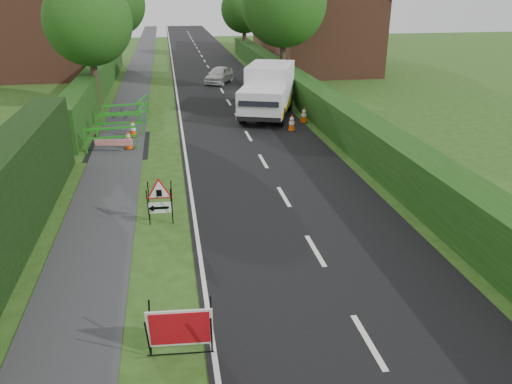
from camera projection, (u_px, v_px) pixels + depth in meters
ground at (220, 282)px, 11.12m from camera, size 120.00×120.00×0.00m
road_surface at (205, 63)px, 43.39m from camera, size 6.00×90.00×0.02m
footpath at (141, 64)px, 42.51m from camera, size 2.00×90.00×0.02m
hedge_west_far at (100, 95)px, 30.35m from camera, size 1.00×24.00×1.80m
hedge_east at (309, 110)px, 26.73m from camera, size 1.20×50.00×1.50m
house_west at (35, 35)px, 35.73m from camera, size 7.50×7.40×7.88m
house_east_a at (325, 33)px, 37.27m from camera, size 7.50×7.40×7.88m
house_east_b at (293, 21)px, 50.18m from camera, size 7.50×7.40×7.88m
tree_nw at (88, 22)px, 25.07m from camera, size 4.40×4.40×6.70m
tree_ne at (284, 3)px, 30.21m from camera, size 5.20×5.20×7.79m
tree_fw at (115, 4)px, 39.51m from camera, size 4.80×4.80×7.24m
tree_fe at (244, 9)px, 45.14m from camera, size 4.20×4.20×6.33m
red_rect_sign at (180, 329)px, 8.72m from camera, size 1.18×0.77×0.97m
triangle_sign at (158, 198)px, 13.49m from camera, size 0.82×0.82×1.16m
works_van at (268, 90)px, 25.09m from camera, size 3.80×5.80×2.48m
traffic_cone_0 at (292, 123)px, 22.66m from camera, size 0.38×0.38×0.79m
traffic_cone_1 at (304, 115)px, 24.05m from camera, size 0.38×0.38×0.79m
traffic_cone_2 at (273, 104)px, 26.18m from camera, size 0.38×0.38×0.79m
traffic_cone_3 at (129, 140)px, 20.10m from camera, size 0.38×0.38×0.79m
traffic_cone_4 at (133, 128)px, 21.72m from camera, size 0.38×0.38×0.79m
ped_barrier_0 at (111, 135)px, 19.83m from camera, size 2.08×0.54×1.00m
ped_barrier_1 at (119, 121)px, 21.89m from camera, size 2.08×0.46×1.00m
ped_barrier_2 at (125, 111)px, 23.76m from camera, size 2.09×0.61×1.00m
ped_barrier_3 at (143, 105)px, 25.02m from camera, size 0.76×2.09×1.00m
redwhite_plank at (115, 153)px, 19.73m from camera, size 1.48×0.33×0.25m
hatchback_car at (219, 75)px, 34.04m from camera, size 2.51×3.48×1.10m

